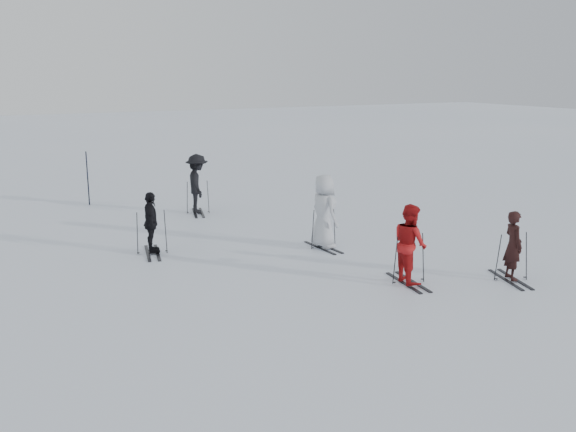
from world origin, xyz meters
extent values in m
plane|color=silver|center=(0.00, 0.00, 0.00)|extent=(120.00, 120.00, 0.00)
imported|color=black|center=(3.51, -3.26, 0.79)|extent=(0.53, 0.66, 1.58)
imported|color=#A81314|center=(1.32, -2.35, 0.89)|extent=(0.79, 0.95, 1.78)
imported|color=#B3B6BD|center=(1.10, 1.04, 0.98)|extent=(0.67, 0.99, 1.97)
imported|color=black|center=(-3.15, 2.61, 0.80)|extent=(0.57, 1.00, 1.60)
imported|color=black|center=(-0.47, 6.63, 0.97)|extent=(1.02, 1.40, 1.95)
cylinder|color=black|center=(-3.44, 9.66, 0.95)|extent=(0.05, 0.05, 1.90)
camera|label=1|loc=(-7.39, -13.30, 4.68)|focal=40.00mm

